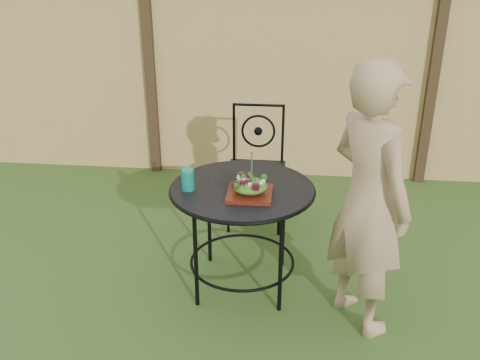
{
  "coord_description": "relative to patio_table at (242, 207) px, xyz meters",
  "views": [
    {
      "loc": [
        0.07,
        -2.76,
        2.14
      ],
      "look_at": [
        -0.25,
        0.32,
        0.75
      ],
      "focal_mm": 40.0,
      "sensor_mm": 36.0,
      "label": 1
    }
  ],
  "objects": [
    {
      "name": "patio_table",
      "position": [
        0.0,
        0.0,
        0.0
      ],
      "size": [
        0.92,
        0.92,
        0.72
      ],
      "color": "black",
      "rests_on": "ground"
    },
    {
      "name": "drinking_glass",
      "position": [
        -0.33,
        -0.07,
        0.21
      ],
      "size": [
        0.08,
        0.08,
        0.14
      ],
      "primitive_type": "cylinder",
      "color": "#0B8069",
      "rests_on": "patio_table"
    },
    {
      "name": "ground",
      "position": [
        0.23,
        -0.27,
        -0.59
      ],
      "size": [
        60.0,
        60.0,
        0.0
      ],
      "primitive_type": "plane",
      "color": "#274616",
      "rests_on": "ground"
    },
    {
      "name": "diner",
      "position": [
        0.74,
        -0.28,
        0.22
      ],
      "size": [
        0.65,
        0.7,
        1.61
      ],
      "primitive_type": "imported",
      "rotation": [
        0.0,
        0.0,
        2.18
      ],
      "color": "#A4825D",
      "rests_on": "ground"
    },
    {
      "name": "salad",
      "position": [
        0.06,
        -0.11,
        0.2
      ],
      "size": [
        0.21,
        0.21,
        0.08
      ],
      "primitive_type": "ellipsoid",
      "color": "#235614",
      "rests_on": "salad_plate"
    },
    {
      "name": "fence",
      "position": [
        0.23,
        1.93,
        0.36
      ],
      "size": [
        8.0,
        0.12,
        1.9
      ],
      "color": "#E0BC6F",
      "rests_on": "ground"
    },
    {
      "name": "salad_plate",
      "position": [
        0.06,
        -0.11,
        0.15
      ],
      "size": [
        0.27,
        0.27,
        0.02
      ],
      "primitive_type": "cube",
      "color": "#470F0A",
      "rests_on": "patio_table"
    },
    {
      "name": "fork",
      "position": [
        0.07,
        -0.11,
        0.33
      ],
      "size": [
        0.01,
        0.01,
        0.18
      ],
      "primitive_type": "cylinder",
      "color": "silver",
      "rests_on": "salad"
    },
    {
      "name": "patio_chair",
      "position": [
        0.02,
        0.94,
        -0.08
      ],
      "size": [
        0.46,
        0.46,
        0.95
      ],
      "color": "black",
      "rests_on": "ground"
    }
  ]
}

